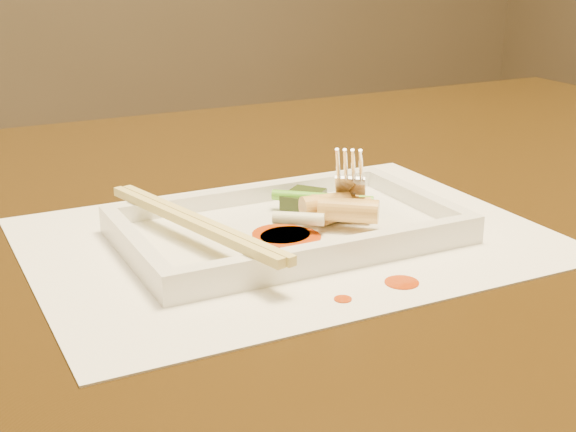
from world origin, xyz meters
name	(u,v)px	position (x,y,z in m)	size (l,w,h in m)	color
table	(294,314)	(0.00, 0.00, 0.65)	(1.40, 0.90, 0.75)	black
placemat	(288,238)	(-0.04, -0.06, 0.75)	(0.40, 0.30, 0.00)	white
sauce_splatter_a	(402,282)	(-0.01, -0.18, 0.75)	(0.02, 0.02, 0.00)	#B63505
sauce_splatter_b	(343,299)	(-0.06, -0.18, 0.75)	(0.01, 0.01, 0.00)	#B63505
plate_base	(288,233)	(-0.04, -0.06, 0.76)	(0.26, 0.16, 0.01)	white
plate_rim_far	(250,194)	(-0.04, 0.01, 0.77)	(0.26, 0.01, 0.01)	white
plate_rim_near	(335,250)	(-0.04, -0.13, 0.77)	(0.26, 0.01, 0.01)	white
plate_rim_left	(135,245)	(-0.16, -0.06, 0.77)	(0.01, 0.14, 0.01)	white
plate_rim_right	(417,198)	(0.09, -0.06, 0.77)	(0.01, 0.14, 0.01)	white
veg_piece	(304,199)	(0.00, -0.02, 0.77)	(0.04, 0.03, 0.01)	black
scallion_white	(298,218)	(-0.04, -0.07, 0.77)	(0.01, 0.01, 0.04)	#EAEACC
scallion_green	(322,198)	(0.00, -0.04, 0.77)	(0.01, 0.01, 0.09)	#45A11A
chopstick_a	(189,223)	(-0.12, -0.06, 0.78)	(0.01, 0.21, 0.01)	#D9C66C
chopstick_b	(199,221)	(-0.11, -0.06, 0.78)	(0.01, 0.21, 0.01)	#D9C66C
fork	(354,123)	(0.03, -0.04, 0.83)	(0.09, 0.10, 0.14)	silver
sauce_blob_0	(291,237)	(-0.05, -0.08, 0.76)	(0.05, 0.05, 0.00)	#B63505
sauce_blob_1	(281,234)	(-0.05, -0.07, 0.76)	(0.05, 0.05, 0.00)	#B63505
rice_cake_0	(339,209)	(0.01, -0.06, 0.77)	(0.02, 0.02, 0.05)	#ECC86E
rice_cake_1	(342,208)	(0.01, -0.07, 0.77)	(0.02, 0.02, 0.05)	#ECC86E
rice_cake_2	(348,210)	(0.00, -0.09, 0.78)	(0.02, 0.02, 0.05)	#ECC86E
rice_cake_3	(335,206)	(0.01, -0.06, 0.77)	(0.02, 0.02, 0.04)	#ECC86E
rice_cake_4	(337,209)	(0.01, -0.06, 0.77)	(0.02, 0.02, 0.04)	#ECC86E
rice_cake_5	(326,205)	(-0.01, -0.07, 0.78)	(0.02, 0.02, 0.04)	#ECC86E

